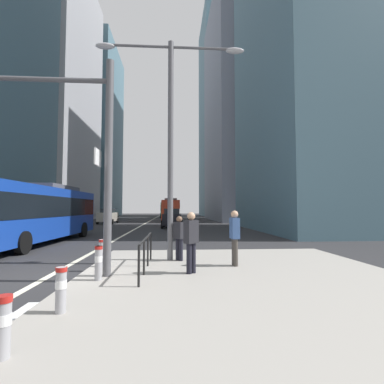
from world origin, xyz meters
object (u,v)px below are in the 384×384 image
at_px(bollard_back, 102,251).
at_px(street_lamp_post, 171,118).
at_px(bollard_left, 61,287).
at_px(city_bus_red_receding, 171,209).
at_px(pedestrian_waiting, 191,239).
at_px(bollard_right, 98,261).
at_px(city_bus_red_distant, 167,209).
at_px(pedestrian_walking, 235,235).
at_px(city_bus_blue_oncoming, 39,211).
at_px(car_oncoming_mid, 108,216).
at_px(traffic_signal_gantry, 27,129).
at_px(pedestrian_far, 179,236).
at_px(bollard_front, 3,323).
at_px(car_receding_near, 172,218).

bearing_deg(bollard_back, street_lamp_post, 26.07).
bearing_deg(bollard_left, street_lamp_post, 69.74).
distance_m(city_bus_red_receding, pedestrian_waiting, 36.09).
distance_m(bollard_left, bollard_right, 2.28).
bearing_deg(city_bus_red_distant, pedestrian_walking, -86.43).
xyz_separation_m(city_bus_blue_oncoming, street_lamp_post, (7.41, -6.34, 3.45)).
xyz_separation_m(car_oncoming_mid, pedestrian_waiting, (8.89, -29.48, 0.12)).
relative_size(traffic_signal_gantry, pedestrian_far, 4.22).
bearing_deg(bollard_front, street_lamp_post, 73.31).
distance_m(car_oncoming_mid, bollard_front, 34.49).
height_order(car_receding_near, bollard_left, car_receding_near).
height_order(car_oncoming_mid, pedestrian_far, car_oncoming_mid).
bearing_deg(bollard_right, city_bus_red_distant, 89.40).
distance_m(car_oncoming_mid, pedestrian_walking, 30.33).
xyz_separation_m(bollard_front, bollard_right, (0.18, 3.82, 0.05)).
relative_size(city_bus_red_receding, street_lamp_post, 1.38).
bearing_deg(car_receding_near, bollard_front, -94.44).
bearing_deg(city_bus_red_distant, bollard_back, -90.99).
relative_size(car_receding_near, street_lamp_post, 0.54).
height_order(city_bus_blue_oncoming, city_bus_red_receding, same).
height_order(car_receding_near, bollard_back, car_receding_near).
relative_size(bollard_front, bollard_right, 0.88).
bearing_deg(city_bus_red_distant, bollard_front, -90.74).
height_order(city_bus_red_distant, car_oncoming_mid, city_bus_red_distant).
bearing_deg(city_bus_red_distant, bollard_right, -90.60).
bearing_deg(car_oncoming_mid, bollard_right, -77.87).
bearing_deg(city_bus_red_receding, pedestrian_far, -89.11).
bearing_deg(bollard_front, pedestrian_far, 70.36).
height_order(city_bus_red_distant, pedestrian_walking, city_bus_red_distant).
height_order(city_bus_blue_oncoming, bollard_front, city_bus_blue_oncoming).
relative_size(traffic_signal_gantry, street_lamp_post, 0.82).
bearing_deg(city_bus_red_receding, street_lamp_post, -89.66).
height_order(bollard_back, pedestrian_far, pedestrian_far).
bearing_deg(traffic_signal_gantry, car_receding_near, 79.67).
bearing_deg(pedestrian_far, bollard_right, -128.96).
bearing_deg(bollard_right, pedestrian_walking, 22.17).
bearing_deg(bollard_back, pedestrian_far, 20.06).
bearing_deg(street_lamp_post, bollard_left, -110.26).
distance_m(traffic_signal_gantry, bollard_right, 4.10).
height_order(bollard_front, pedestrian_walking, pedestrian_walking).
bearing_deg(bollard_front, traffic_signal_gantry, 114.21).
bearing_deg(bollard_front, pedestrian_walking, 53.09).
bearing_deg(city_bus_blue_oncoming, city_bus_red_receding, 75.35).
distance_m(city_bus_red_receding, bollard_back, 35.03).
bearing_deg(pedestrian_far, pedestrian_waiting, -81.70).
relative_size(bollard_back, pedestrian_far, 0.55).
bearing_deg(city_bus_red_distant, car_oncoming_mid, -106.10).
bearing_deg(street_lamp_post, city_bus_red_distant, 91.36).
bearing_deg(pedestrian_far, city_bus_red_distant, 91.71).
bearing_deg(bollard_front, car_receding_near, 85.56).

